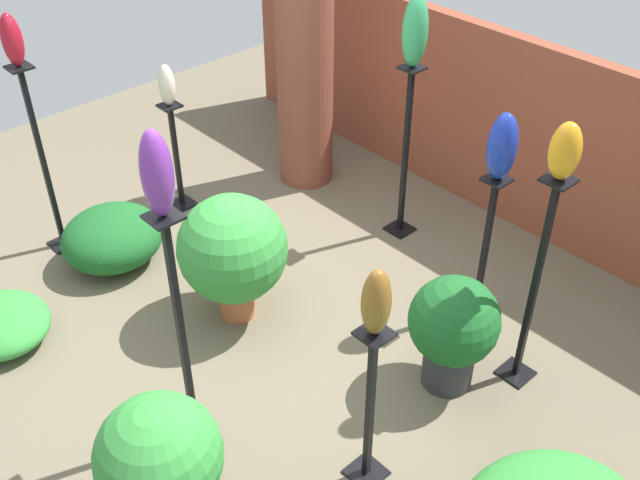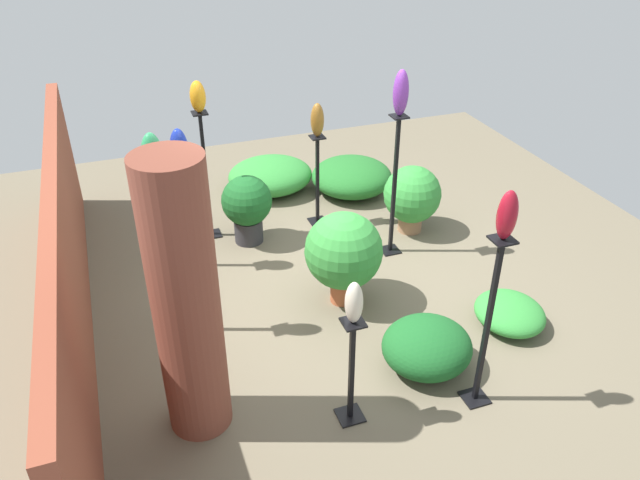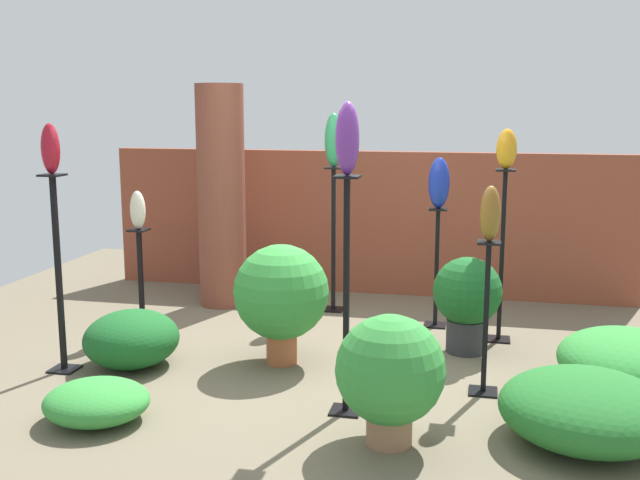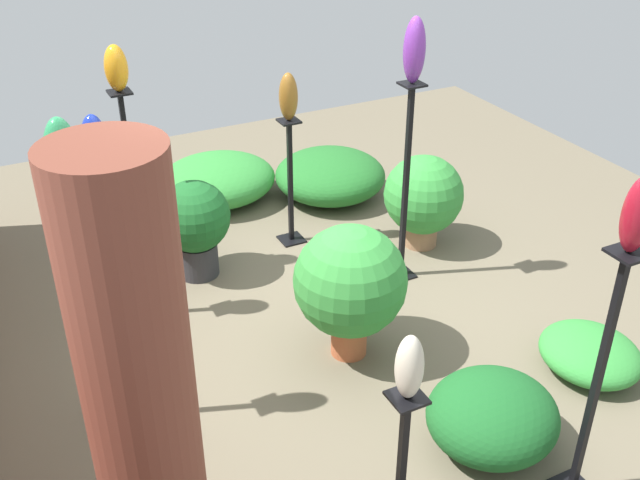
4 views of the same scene
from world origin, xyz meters
TOP-DOWN VIEW (x-y plane):
  - ground_plane at (0.00, 0.00)m, footprint 8.00×8.00m
  - brick_wall_back at (0.00, 2.35)m, footprint 5.60×0.12m
  - brick_pillar at (-1.32, 1.54)m, footprint 0.47×0.47m
  - pedestal_bronze at (1.27, -0.34)m, footprint 0.20×0.20m
  - pedestal_ivory at (-1.70, 0.45)m, footprint 0.20×0.20m
  - pedestal_violet at (0.38, -0.87)m, footprint 0.20×0.20m
  - pedestal_amber at (1.39, 0.91)m, footprint 0.20×0.20m
  - pedestal_cobalt at (0.83, 1.22)m, footprint 0.20×0.20m
  - pedestal_jade at (-0.19, 1.54)m, footprint 0.20×0.20m
  - pedestal_ruby at (-1.86, -0.56)m, footprint 0.20×0.20m
  - art_vase_bronze at (1.27, -0.34)m, footprint 0.14×0.15m
  - art_vase_ivory at (-1.70, 0.45)m, footprint 0.13×0.13m
  - art_vase_violet at (0.38, -0.87)m, footprint 0.15×0.16m
  - art_vase_amber at (1.39, 0.91)m, footprint 0.17×0.16m
  - art_vase_cobalt at (0.83, 1.22)m, footprint 0.19×0.18m
  - art_vase_jade at (-0.19, 1.54)m, footprint 0.17×0.19m
  - art_vase_ruby at (-1.86, -0.56)m, footprint 0.13×0.14m
  - potted_plant_front_left at (-0.28, -0.04)m, footprint 0.74×0.74m
  - potted_plant_back_center at (1.12, 0.54)m, footprint 0.56×0.56m
  - potted_plant_mid_left at (0.72, -1.28)m, footprint 0.66×0.66m
  - foliage_bed_east at (2.27, -0.04)m, footprint 0.98×1.09m
  - foliage_bed_west at (-1.15, -1.36)m, footprint 0.68×0.63m
  - foliage_bed_center at (1.87, -1.02)m, footprint 1.03×1.04m
  - foliage_bed_rear at (-1.40, -0.36)m, footprint 0.73×0.77m

SIDE VIEW (x-z plane):
  - ground_plane at x=0.00m, z-range 0.00..0.00m
  - foliage_bed_west at x=-1.15m, z-range 0.00..0.26m
  - foliage_bed_east at x=2.27m, z-range 0.00..0.41m
  - foliage_bed_center at x=1.87m, z-range 0.00..0.43m
  - foliage_bed_rear at x=-1.40m, z-range 0.00..0.44m
  - pedestal_ivory at x=-1.70m, z-range -0.05..0.89m
  - potted_plant_mid_left at x=0.72m, z-range 0.05..0.84m
  - potted_plant_back_center at x=1.12m, z-range 0.06..0.85m
  - pedestal_bronze at x=1.27m, z-range -0.05..1.04m
  - pedestal_cobalt at x=0.83m, z-range -0.05..1.04m
  - potted_plant_front_left at x=-0.28m, z-range 0.09..1.03m
  - pedestal_jade at x=-0.19m, z-range -0.05..1.36m
  - pedestal_amber at x=1.39m, z-range -0.05..1.42m
  - pedestal_ruby at x=-1.86m, z-range -0.05..1.45m
  - pedestal_violet at x=0.38m, z-range -0.06..1.51m
  - brick_wall_back at x=0.00m, z-range 0.00..1.52m
  - brick_pillar at x=-1.32m, z-range 0.00..2.20m
  - art_vase_ivory at x=-1.70m, z-range 0.94..1.27m
  - art_vase_bronze at x=1.27m, z-range 1.09..1.47m
  - art_vase_cobalt at x=0.83m, z-range 1.09..1.54m
  - art_vase_amber at x=1.39m, z-range 1.47..1.81m
  - art_vase_jade at x=-0.19m, z-range 1.41..1.93m
  - art_vase_ruby at x=-1.86m, z-range 1.50..1.87m
  - art_vase_violet at x=0.38m, z-range 1.57..2.02m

